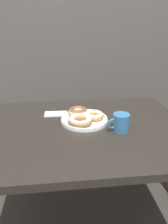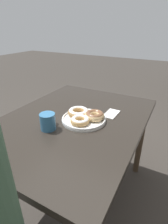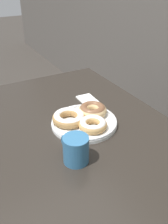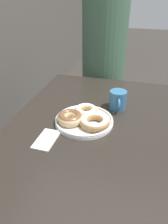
{
  "view_description": "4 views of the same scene",
  "coord_description": "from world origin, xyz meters",
  "px_view_note": "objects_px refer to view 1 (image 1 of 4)",
  "views": [
    {
      "loc": [
        -0.13,
        -0.96,
        1.29
      ],
      "look_at": [
        -0.0,
        0.18,
        0.78
      ],
      "focal_mm": 35.0,
      "sensor_mm": 36.0,
      "label": 1
    },
    {
      "loc": [
        0.84,
        0.64,
        1.25
      ],
      "look_at": [
        -0.0,
        0.18,
        0.78
      ],
      "focal_mm": 28.0,
      "sensor_mm": 36.0,
      "label": 2
    },
    {
      "loc": [
        0.76,
        -0.24,
        1.3
      ],
      "look_at": [
        -0.0,
        0.18,
        0.78
      ],
      "focal_mm": 40.0,
      "sensor_mm": 36.0,
      "label": 3
    },
    {
      "loc": [
        -0.83,
        -0.03,
        1.29
      ],
      "look_at": [
        -0.0,
        0.18,
        0.78
      ],
      "focal_mm": 35.0,
      "sensor_mm": 36.0,
      "label": 4
    }
  ],
  "objects_px": {
    "dining_table": "(86,139)",
    "coffee_mug": "(121,122)",
    "napkin": "(56,114)",
    "donut_plate": "(83,117)"
  },
  "relations": [
    {
      "from": "donut_plate",
      "to": "napkin",
      "type": "xyz_separation_m",
      "value": [
        -0.16,
        0.12,
        -0.02
      ]
    },
    {
      "from": "donut_plate",
      "to": "coffee_mug",
      "type": "bearing_deg",
      "value": -35.71
    },
    {
      "from": "donut_plate",
      "to": "coffee_mug",
      "type": "height_order",
      "value": "coffee_mug"
    },
    {
      "from": "dining_table",
      "to": "napkin",
      "type": "relative_size",
      "value": 7.98
    },
    {
      "from": "napkin",
      "to": "dining_table",
      "type": "bearing_deg",
      "value": -49.4
    },
    {
      "from": "coffee_mug",
      "to": "napkin",
      "type": "height_order",
      "value": "coffee_mug"
    },
    {
      "from": "donut_plate",
      "to": "coffee_mug",
      "type": "relative_size",
      "value": 2.29
    },
    {
      "from": "dining_table",
      "to": "napkin",
      "type": "bearing_deg",
      "value": 130.6
    },
    {
      "from": "coffee_mug",
      "to": "napkin",
      "type": "distance_m",
      "value": 0.43
    },
    {
      "from": "dining_table",
      "to": "coffee_mug",
      "type": "bearing_deg",
      "value": -17.55
    }
  ]
}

